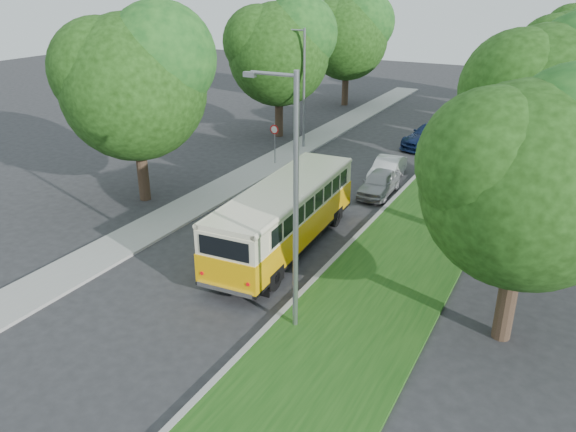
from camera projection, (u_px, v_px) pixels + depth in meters
The scene contains 13 objects.
ground at pixel (226, 265), 21.71m from camera, with size 120.00×120.00×0.00m, color #262629.
curb at pixel (360, 233), 24.20m from camera, with size 0.20×70.00×0.15m, color gray.
grass_verge at pixel (413, 245), 23.19m from camera, with size 4.50×70.00×0.13m, color #194612.
sidewalk at pixel (201, 201), 27.82m from camera, with size 2.20×70.00×0.12m, color gray.
treeline at pixel (438, 59), 32.70m from camera, with size 24.27×41.91×9.46m.
lamppost_near at pixel (293, 198), 16.16m from camera, with size 1.71×0.16×8.00m.
lamppost_far at pixel (303, 84), 35.16m from camera, with size 1.71×0.16×7.50m.
warning_sign at pixel (275, 137), 32.73m from camera, with size 0.56×0.10×2.50m.
vintage_bus at pixel (285, 218), 22.42m from camera, with size 2.43×9.45×2.81m, color #FCB207, non-canonical shape.
car_silver at pixel (379, 183), 28.60m from camera, with size 1.47×3.64×1.24m, color #9D9DA2.
car_white at pixel (387, 169), 30.69m from camera, with size 1.29×3.71×1.22m, color silver.
car_blue at pixel (432, 135), 36.76m from camera, with size 2.11×5.20×1.51m, color #122250.
car_grey at pixel (456, 119), 41.38m from camera, with size 2.39×5.17×1.44m, color #515358.
Camera 1 is at (11.13, -15.90, 10.19)m, focal length 35.00 mm.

